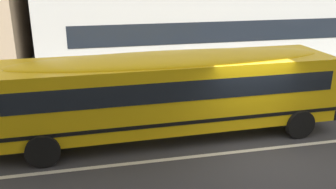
{
  "coord_description": "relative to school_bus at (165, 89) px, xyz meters",
  "views": [
    {
      "loc": [
        -4.65,
        -8.86,
        5.07
      ],
      "look_at": [
        -2.52,
        0.79,
        1.65
      ],
      "focal_mm": 38.92,
      "sensor_mm": 36.0,
      "label": 1
    }
  ],
  "objects": [
    {
      "name": "school_bus",
      "position": [
        0.0,
        0.0,
        0.0
      ],
      "size": [
        11.9,
        2.82,
        2.65
      ],
      "rotation": [
        0.0,
        0.0,
        3.16
      ],
      "color": "yellow",
      "rests_on": "ground_plane"
    },
    {
      "name": "ground_plane",
      "position": [
        2.44,
        -1.58,
        -1.58
      ],
      "size": [
        400.0,
        400.0,
        0.0
      ],
      "primitive_type": "plane",
      "color": "#38383D"
    },
    {
      "name": "lane_centreline",
      "position": [
        2.44,
        -1.58,
        -1.57
      ],
      "size": [
        110.0,
        0.16,
        0.01
      ],
      "primitive_type": "cube",
      "color": "silver",
      "rests_on": "ground_plane"
    },
    {
      "name": "sidewalk_far",
      "position": [
        2.44,
        6.27,
        -1.57
      ],
      "size": [
        120.0,
        3.0,
        0.01
      ],
      "primitive_type": "cube",
      "color": "gray",
      "rests_on": "ground_plane"
    }
  ]
}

